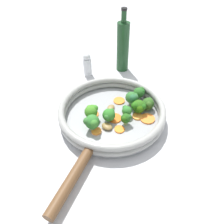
{
  "coord_description": "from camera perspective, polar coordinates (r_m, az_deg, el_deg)",
  "views": [
    {
      "loc": [
        0.04,
        -0.5,
        0.48
      ],
      "look_at": [
        0.0,
        0.0,
        0.03
      ],
      "focal_mm": 35.0,
      "sensor_mm": 36.0,
      "label": 1
    }
  ],
  "objects": [
    {
      "name": "broccoli_floret_1",
      "position": [
        0.62,
        -5.26,
        -2.66
      ],
      "size": [
        0.05,
        0.05,
        0.05
      ],
      "color": "#7CA56B",
      "rests_on": "skillet"
    },
    {
      "name": "carrot_slice_5",
      "position": [
        0.68,
        9.25,
        -1.74
      ],
      "size": [
        0.05,
        0.05,
        0.0
      ],
      "primitive_type": "cylinder",
      "rotation": [
        0.0,
        0.0,
        3.18
      ],
      "color": "orange",
      "rests_on": "skillet"
    },
    {
      "name": "carrot_slice_4",
      "position": [
        0.74,
        1.87,
        2.95
      ],
      "size": [
        0.05,
        0.05,
        0.0
      ],
      "primitive_type": "cylinder",
      "rotation": [
        0.0,
        0.0,
        6.01
      ],
      "color": "orange",
      "rests_on": "skillet"
    },
    {
      "name": "skillet_handle",
      "position": [
        0.54,
        -10.54,
        -16.94
      ],
      "size": [
        0.08,
        0.19,
        0.03
      ],
      "primitive_type": "cylinder",
      "rotation": [
        1.57,
        0.0,
        5.98
      ],
      "color": "brown",
      "rests_on": "skillet"
    },
    {
      "name": "carrot_slice_3",
      "position": [
        0.68,
        0.73,
        -1.61
      ],
      "size": [
        0.05,
        0.05,
        0.0
      ],
      "primitive_type": "cylinder",
      "rotation": [
        0.0,
        0.0,
        1.77
      ],
      "color": "orange",
      "rests_on": "skillet"
    },
    {
      "name": "broccoli_floret_2",
      "position": [
        0.71,
        5.28,
        3.79
      ],
      "size": [
        0.04,
        0.04,
        0.05
      ],
      "color": "#719F5A",
      "rests_on": "skillet"
    },
    {
      "name": "broccoli_floret_5",
      "position": [
        0.7,
        9.38,
        2.15
      ],
      "size": [
        0.04,
        0.05,
        0.04
      ],
      "color": "#729657",
      "rests_on": "skillet"
    },
    {
      "name": "carrot_slice_0",
      "position": [
        0.64,
        1.98,
        -4.54
      ],
      "size": [
        0.04,
        0.04,
        0.0
      ],
      "primitive_type": "cylinder",
      "rotation": [
        0.0,
        0.0,
        5.42
      ],
      "color": "orange",
      "rests_on": "skillet"
    },
    {
      "name": "broccoli_floret_0",
      "position": [
        0.64,
        3.64,
        -1.72
      ],
      "size": [
        0.03,
        0.03,
        0.04
      ],
      "color": "#88A562",
      "rests_on": "skillet"
    },
    {
      "name": "carrot_slice_6",
      "position": [
        0.68,
        6.62,
        -1.21
      ],
      "size": [
        0.04,
        0.04,
        0.01
      ],
      "primitive_type": "cylinder",
      "rotation": [
        0.0,
        0.0,
        6.08
      ],
      "color": "#F9983B",
      "rests_on": "skillet"
    },
    {
      "name": "oil_bottle",
      "position": [
        0.89,
        2.86,
        16.78
      ],
      "size": [
        0.05,
        0.05,
        0.24
      ],
      "color": "#193D1E",
      "rests_on": "ground_plane"
    },
    {
      "name": "ground_plane",
      "position": [
        0.7,
        0.0,
        -1.7
      ],
      "size": [
        4.0,
        4.0,
        0.0
      ],
      "primitive_type": "plane",
      "color": "#B6B7BB"
    },
    {
      "name": "skillet_rivet_left",
      "position": [
        0.61,
        -8.45,
        -8.29
      ],
      "size": [
        0.01,
        0.01,
        0.01
      ],
      "primitive_type": "sphere",
      "color": "#98919A",
      "rests_on": "skillet"
    },
    {
      "name": "carrot_slice_1",
      "position": [
        0.69,
        -4.75,
        -0.78
      ],
      "size": [
        0.03,
        0.03,
        0.0
      ],
      "primitive_type": "cylinder",
      "rotation": [
        0.0,
        0.0,
        1.47
      ],
      "color": "orange",
      "rests_on": "skillet"
    },
    {
      "name": "broccoli_floret_4",
      "position": [
        0.65,
        -0.72,
        -0.78
      ],
      "size": [
        0.04,
        0.04,
        0.05
      ],
      "color": "#709453",
      "rests_on": "skillet"
    },
    {
      "name": "salt_shaker",
      "position": [
        0.88,
        -6.44,
        12.17
      ],
      "size": [
        0.03,
        0.03,
        0.09
      ],
      "color": "silver",
      "rests_on": "ground_plane"
    },
    {
      "name": "broccoli_floret_3",
      "position": [
        0.67,
        3.83,
        0.35
      ],
      "size": [
        0.03,
        0.03,
        0.04
      ],
      "color": "#698E4F",
      "rests_on": "skillet"
    },
    {
      "name": "mushroom_piece_1",
      "position": [
        0.64,
        -1.33,
        -3.79
      ],
      "size": [
        0.04,
        0.04,
        0.01
      ],
      "primitive_type": "ellipsoid",
      "rotation": [
        0.0,
        0.0,
        5.68
      ],
      "color": "olive",
      "rests_on": "skillet"
    },
    {
      "name": "broccoli_floret_6",
      "position": [
        0.66,
        -5.41,
        0.27
      ],
      "size": [
        0.04,
        0.04,
        0.05
      ],
      "color": "olive",
      "rests_on": "skillet"
    },
    {
      "name": "mushroom_piece_0",
      "position": [
        0.71,
        -0.29,
        1.18
      ],
      "size": [
        0.03,
        0.04,
        0.01
      ],
      "primitive_type": "ellipsoid",
      "rotation": [
        0.0,
        0.0,
        4.31
      ],
      "color": "olive",
      "rests_on": "skillet"
    },
    {
      "name": "skillet",
      "position": [
        0.69,
        0.0,
        -1.32
      ],
      "size": [
        0.31,
        0.31,
        0.01
      ],
      "primitive_type": "cylinder",
      "color": "#939699",
      "rests_on": "ground_plane"
    },
    {
      "name": "broccoli_floret_7",
      "position": [
        0.74,
        7.17,
        5.07
      ],
      "size": [
        0.04,
        0.04,
        0.04
      ],
      "color": "#7EA46F",
      "rests_on": "skillet"
    },
    {
      "name": "carrot_slice_2",
      "position": [
        0.64,
        -4.09,
        -5.01
      ],
      "size": [
        0.04,
        0.04,
        0.0
      ],
      "primitive_type": "cylinder",
      "rotation": [
        0.0,
        0.0,
        3.41
      ],
      "color": "orange",
      "rests_on": "skillet"
    },
    {
      "name": "broccoli_floret_8",
      "position": [
        0.68,
        7.0,
        1.37
      ],
      "size": [
        0.05,
        0.05,
        0.05
      ],
      "color": "#7BA566",
      "rests_on": "skillet"
    },
    {
      "name": "skillet_rivet_right",
      "position": [
        0.58,
        -1.95,
        -10.49
      ],
      "size": [
        0.01,
        0.01,
        0.01
      ],
      "primitive_type": "sphere",
      "color": "#94939E",
      "rests_on": "skillet"
    },
    {
      "name": "skillet_rim_wall",
      "position": [
        0.67,
        0.0,
        0.34
      ],
      "size": [
        0.33,
        0.33,
        0.04
      ],
      "color": "#969793",
      "rests_on": "skillet"
    }
  ]
}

